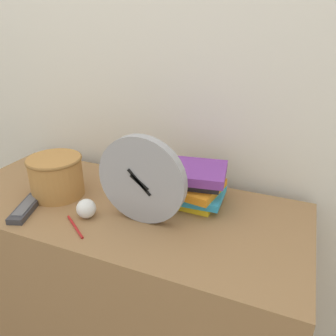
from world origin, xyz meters
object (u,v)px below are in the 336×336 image
Objects in this scene: tv_remote at (26,208)px; crumpled_paper_ball at (86,209)px; pen at (75,227)px; basket at (56,175)px; desk_clock at (142,180)px; book_stack at (193,184)px.

tv_remote is 2.89× the size of crumpled_paper_ball.
basket is at bearing 140.85° from pen.
desk_clock reaches higher than book_stack.
pen is at bearing -134.24° from book_stack.
basket is at bearing 174.66° from desk_clock.
desk_clock is 1.56× the size of tv_remote.
book_stack is at bearing 45.76° from pen.
desk_clock is 0.37m from basket.
crumpled_paper_ball is at bearing 91.76° from pen.
crumpled_paper_ball is (-0.18, -0.05, -0.11)m from desk_clock.
tv_remote is (-0.03, -0.13, -0.07)m from basket.
book_stack is 1.29× the size of tv_remote.
crumpled_paper_ball reaches higher than tv_remote.
basket is at bearing 154.85° from crumpled_paper_ball.
crumpled_paper_ball is at bearing 12.42° from tv_remote.
book_stack is 1.22× the size of basket.
desk_clock is 0.22m from book_stack.
crumpled_paper_ball is (0.19, -0.09, -0.05)m from basket.
book_stack is (0.11, 0.17, -0.07)m from desk_clock.
crumpled_paper_ball is at bearing -163.26° from desk_clock.
book_stack is 0.37m from crumpled_paper_ball.
basket is 0.25m from pen.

